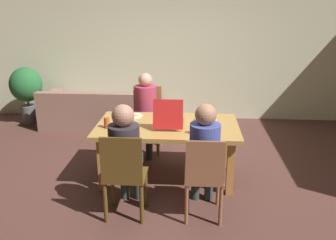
% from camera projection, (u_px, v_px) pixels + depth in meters
% --- Properties ---
extents(ground_plane, '(20.00, 20.00, 0.00)m').
position_uv_depth(ground_plane, '(168.00, 177.00, 4.74)').
color(ground_plane, '#52312A').
extents(back_wall, '(7.90, 0.12, 2.93)m').
position_uv_depth(back_wall, '(177.00, 43.00, 6.77)').
color(back_wall, beige).
rests_on(back_wall, ground).
extents(dining_table, '(1.79, 1.02, 0.74)m').
position_uv_depth(dining_table, '(167.00, 131.00, 4.53)').
color(dining_table, '#AE8141').
rests_on(dining_table, ground).
extents(chair_0, '(0.40, 0.46, 0.94)m').
position_uv_depth(chair_0, '(204.00, 175.00, 3.66)').
color(chair_0, brown).
rests_on(chair_0, ground).
extents(person_0, '(0.32, 0.52, 1.25)m').
position_uv_depth(person_0, '(204.00, 150.00, 3.74)').
color(person_0, '#2D3737').
rests_on(person_0, ground).
extents(chair_1, '(0.46, 0.46, 0.98)m').
position_uv_depth(chair_1, '(147.00, 117.00, 5.52)').
color(chair_1, olive).
rests_on(chair_1, ground).
extents(person_1, '(0.32, 0.54, 1.22)m').
position_uv_depth(person_1, '(145.00, 107.00, 5.31)').
color(person_1, '#2E383C').
rests_on(person_1, ground).
extents(chair_2, '(0.44, 0.40, 0.97)m').
position_uv_depth(chair_2, '(124.00, 174.00, 3.68)').
color(chair_2, '#553C18').
rests_on(chair_2, ground).
extents(person_2, '(0.32, 0.54, 1.25)m').
position_uv_depth(person_2, '(126.00, 150.00, 3.75)').
color(person_2, '#2F413B').
rests_on(person_2, ground).
extents(pizza_box_0, '(0.36, 0.46, 0.37)m').
position_uv_depth(pizza_box_0, '(169.00, 121.00, 4.47)').
color(pizza_box_0, red).
rests_on(pizza_box_0, dining_table).
extents(plate_0, '(0.24, 0.24, 0.03)m').
position_uv_depth(plate_0, '(133.00, 115.00, 4.83)').
color(plate_0, white).
rests_on(plate_0, dining_table).
extents(plate_1, '(0.24, 0.24, 0.01)m').
position_uv_depth(plate_1, '(129.00, 131.00, 4.27)').
color(plate_1, white).
rests_on(plate_1, dining_table).
extents(drinking_glass_0, '(0.06, 0.06, 0.10)m').
position_uv_depth(drinking_glass_0, '(215.00, 124.00, 4.37)').
color(drinking_glass_0, '#DDC959').
rests_on(drinking_glass_0, dining_table).
extents(drinking_glass_1, '(0.07, 0.07, 0.13)m').
position_uv_depth(drinking_glass_1, '(107.00, 123.00, 4.37)').
color(drinking_glass_1, '#B04C26').
rests_on(drinking_glass_1, dining_table).
extents(drinking_glass_2, '(0.08, 0.08, 0.13)m').
position_uv_depth(drinking_glass_2, '(196.00, 129.00, 4.16)').
color(drinking_glass_2, '#E2C262').
rests_on(drinking_glass_2, dining_table).
extents(drinking_glass_3, '(0.06, 0.06, 0.15)m').
position_uv_depth(drinking_glass_3, '(205.00, 116.00, 4.58)').
color(drinking_glass_3, '#E3C768').
rests_on(drinking_glass_3, dining_table).
extents(couch, '(2.15, 0.91, 0.71)m').
position_uv_depth(couch, '(102.00, 112.00, 6.60)').
color(couch, '#8F685A').
rests_on(couch, ground).
extents(potted_plant, '(0.59, 0.59, 1.06)m').
position_uv_depth(potted_plant, '(26.00, 88.00, 6.65)').
color(potted_plant, '#58575A').
rests_on(potted_plant, ground).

